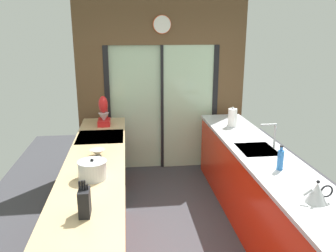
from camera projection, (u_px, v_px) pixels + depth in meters
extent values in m
cube|color=#38383D|center=(178.00, 224.00, 4.10)|extent=(5.04, 7.60, 0.02)
cube|color=brown|center=(162.00, 21.00, 5.18)|extent=(2.64, 0.08, 0.70)
cube|color=#B2D1AD|center=(136.00, 109.00, 5.52)|extent=(0.80, 0.02, 2.00)
cube|color=#B2D1AD|center=(188.00, 108.00, 5.58)|extent=(0.80, 0.02, 2.00)
cube|color=black|center=(108.00, 110.00, 5.45)|extent=(0.08, 0.10, 2.00)
cube|color=black|center=(214.00, 107.00, 5.65)|extent=(0.08, 0.10, 2.00)
cube|color=black|center=(162.00, 108.00, 5.55)|extent=(0.04, 0.10, 2.00)
cube|color=brown|center=(92.00, 110.00, 5.42)|extent=(0.42, 0.08, 2.00)
cube|color=brown|center=(229.00, 107.00, 5.68)|extent=(0.42, 0.08, 2.00)
cylinder|color=white|center=(162.00, 24.00, 5.14)|extent=(0.26, 0.03, 0.26)
torus|color=#DB4C23|center=(162.00, 24.00, 5.14)|extent=(0.28, 0.02, 0.28)
cube|color=red|center=(91.00, 243.00, 2.99)|extent=(0.58, 2.55, 0.88)
cube|color=red|center=(105.00, 155.00, 5.09)|extent=(0.58, 0.65, 0.88)
cube|color=tan|center=(94.00, 167.00, 3.46)|extent=(0.62, 3.80, 0.04)
cube|color=red|center=(264.00, 198.00, 3.80)|extent=(0.58, 3.80, 0.88)
cube|color=#BCBCC1|center=(267.00, 159.00, 3.67)|extent=(0.62, 3.80, 0.04)
cube|color=#B7BABC|center=(257.00, 151.00, 3.91)|extent=(0.40, 0.48, 0.05)
cylinder|color=#B7BABC|center=(275.00, 136.00, 3.89)|extent=(0.02, 0.02, 0.30)
cylinder|color=#B7BABC|center=(268.00, 125.00, 3.84)|extent=(0.18, 0.02, 0.02)
cube|color=#B7BABC|center=(102.00, 171.00, 4.49)|extent=(0.58, 0.60, 0.88)
cube|color=black|center=(125.00, 168.00, 4.52)|extent=(0.01, 0.48, 0.28)
cube|color=black|center=(100.00, 138.00, 4.37)|extent=(0.58, 0.60, 0.03)
cylinder|color=#B7BABC|center=(124.00, 149.00, 4.26)|extent=(0.02, 0.04, 0.04)
cylinder|color=#B7BABC|center=(124.00, 145.00, 4.43)|extent=(0.02, 0.04, 0.04)
cylinder|color=#B7BABC|center=(124.00, 140.00, 4.60)|extent=(0.02, 0.04, 0.04)
cylinder|color=gray|center=(98.00, 156.00, 3.69)|extent=(0.08, 0.08, 0.01)
cone|color=gray|center=(98.00, 152.00, 3.68)|extent=(0.17, 0.17, 0.07)
cube|color=black|center=(85.00, 203.00, 2.50)|extent=(0.08, 0.14, 0.20)
cylinder|color=black|center=(79.00, 186.00, 2.46)|extent=(0.02, 0.02, 0.08)
cylinder|color=black|center=(82.00, 186.00, 2.46)|extent=(0.02, 0.02, 0.08)
cylinder|color=black|center=(85.00, 186.00, 2.46)|extent=(0.02, 0.02, 0.08)
cylinder|color=black|center=(87.00, 188.00, 2.47)|extent=(0.02, 0.02, 0.05)
cube|color=red|center=(104.00, 122.00, 4.87)|extent=(0.17, 0.26, 0.08)
cube|color=red|center=(104.00, 111.00, 4.93)|extent=(0.10, 0.08, 0.20)
ellipsoid|color=red|center=(103.00, 104.00, 4.79)|extent=(0.13, 0.12, 0.24)
cone|color=#B7BABC|center=(104.00, 117.00, 4.82)|extent=(0.15, 0.15, 0.13)
cylinder|color=#B7BABC|center=(93.00, 170.00, 3.12)|extent=(0.26, 0.26, 0.15)
cylinder|color=#B7BABC|center=(92.00, 162.00, 3.10)|extent=(0.26, 0.26, 0.01)
sphere|color=black|center=(92.00, 160.00, 3.10)|extent=(0.03, 0.03, 0.03)
cone|color=#B7BABC|center=(317.00, 193.00, 2.69)|extent=(0.17, 0.17, 0.16)
sphere|color=black|center=(318.00, 182.00, 2.66)|extent=(0.03, 0.03, 0.03)
cylinder|color=#B7BABC|center=(307.00, 192.00, 2.67)|extent=(0.08, 0.02, 0.07)
torus|color=black|center=(327.00, 191.00, 2.69)|extent=(0.11, 0.01, 0.11)
cylinder|color=#286BB7|center=(280.00, 160.00, 3.31)|extent=(0.06, 0.06, 0.19)
cylinder|color=#286BB7|center=(281.00, 149.00, 3.28)|extent=(0.03, 0.03, 0.04)
cylinder|color=black|center=(282.00, 146.00, 3.27)|extent=(0.03, 0.03, 0.01)
cylinder|color=#B7BABC|center=(232.00, 126.00, 4.81)|extent=(0.14, 0.14, 0.01)
cylinder|color=white|center=(232.00, 117.00, 4.78)|extent=(0.12, 0.12, 0.24)
sphere|color=#B7BABC|center=(233.00, 108.00, 4.74)|extent=(0.03, 0.03, 0.03)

